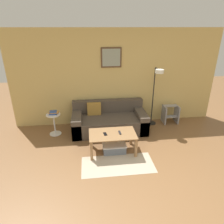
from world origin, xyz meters
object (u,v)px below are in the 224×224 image
(remote_control, at_px, (120,133))
(step_stool, at_px, (170,114))
(storage_bin, at_px, (114,147))
(book_stack, at_px, (53,113))
(couch, at_px, (109,121))
(side_table, at_px, (54,122))
(floor_lamp, at_px, (156,89))
(coffee_table, at_px, (112,137))
(cell_phone, at_px, (105,134))

(remote_control, distance_m, step_stool, 2.10)
(storage_bin, xyz_separation_m, book_stack, (-1.40, 0.98, 0.49))
(couch, distance_m, side_table, 1.41)
(floor_lamp, bearing_deg, coffee_table, -139.69)
(remote_control, bearing_deg, coffee_table, 178.20)
(floor_lamp, xyz_separation_m, book_stack, (-2.64, -0.10, -0.48))
(storage_bin, xyz_separation_m, remote_control, (0.12, 0.00, 0.36))
(side_table, bearing_deg, storage_bin, -34.20)
(side_table, bearing_deg, book_stack, 76.86)
(book_stack, height_order, step_stool, book_stack)
(couch, distance_m, step_stool, 1.81)
(couch, bearing_deg, side_table, -176.86)
(storage_bin, relative_size, book_stack, 2.13)
(coffee_table, relative_size, floor_lamp, 0.63)
(couch, height_order, step_stool, couch)
(step_stool, bearing_deg, floor_lamp, -161.72)
(coffee_table, distance_m, floor_lamp, 1.81)
(step_stool, bearing_deg, coffee_table, -145.37)
(floor_lamp, bearing_deg, cell_phone, -142.77)
(coffee_table, bearing_deg, remote_control, 1.00)
(floor_lamp, distance_m, book_stack, 2.68)
(cell_phone, xyz_separation_m, step_stool, (1.99, 1.27, -0.19))
(couch, relative_size, step_stool, 3.82)
(side_table, height_order, book_stack, book_stack)
(coffee_table, bearing_deg, side_table, 145.07)
(coffee_table, distance_m, book_stack, 1.70)
(couch, height_order, coffee_table, couch)
(storage_bin, distance_m, book_stack, 1.78)
(book_stack, bearing_deg, couch, 2.27)
(coffee_table, bearing_deg, cell_phone, -177.13)
(remote_control, height_order, cell_phone, remote_control)
(coffee_table, relative_size, storage_bin, 1.95)
(coffee_table, xyz_separation_m, book_stack, (-1.37, 0.98, 0.22))
(couch, bearing_deg, remote_control, -83.02)
(storage_bin, relative_size, side_table, 0.93)
(floor_lamp, bearing_deg, side_table, -177.39)
(coffee_table, xyz_separation_m, step_stool, (1.83, 1.26, -0.10))
(floor_lamp, distance_m, side_table, 2.75)
(couch, distance_m, floor_lamp, 1.48)
(book_stack, distance_m, step_stool, 3.22)
(cell_phone, bearing_deg, book_stack, 131.82)
(storage_bin, xyz_separation_m, side_table, (-1.41, 0.96, 0.23))
(storage_bin, height_order, floor_lamp, floor_lamp)
(couch, distance_m, remote_control, 1.06)
(step_stool, bearing_deg, book_stack, -174.94)
(book_stack, xyz_separation_m, remote_control, (1.53, -0.98, -0.13))
(side_table, bearing_deg, floor_lamp, 2.61)
(storage_bin, relative_size, step_stool, 1.03)
(book_stack, relative_size, remote_control, 1.61)
(side_table, xyz_separation_m, step_stool, (3.20, 0.30, -0.06))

